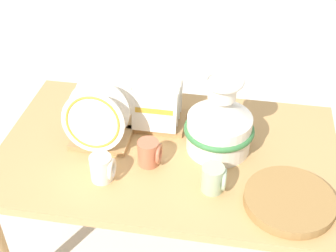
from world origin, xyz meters
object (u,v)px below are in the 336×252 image
at_px(ceramic_vase, 220,122).
at_px(wicker_charger_stack, 289,201).
at_px(dish_rack_round_plates, 99,122).
at_px(mug_terracotta_glaze, 150,153).
at_px(mug_sage_glaze, 214,179).
at_px(dish_rack_square_plates, 158,110).
at_px(mug_cream_glaze, 102,168).

relative_size(ceramic_vase, wicker_charger_stack, 1.03).
height_order(dish_rack_round_plates, mug_terracotta_glaze, dish_rack_round_plates).
distance_m(wicker_charger_stack, mug_sage_glaze, 0.26).
height_order(dish_rack_square_plates, mug_cream_glaze, dish_rack_square_plates).
height_order(dish_rack_round_plates, mug_cream_glaze, dish_rack_round_plates).
bearing_deg(wicker_charger_stack, dish_rack_round_plates, 163.65).
distance_m(ceramic_vase, dish_rack_square_plates, 0.28).
height_order(wicker_charger_stack, mug_terracotta_glaze, mug_terracotta_glaze).
distance_m(dish_rack_round_plates, mug_terracotta_glaze, 0.23).
bearing_deg(wicker_charger_stack, mug_cream_glaze, 178.78).
distance_m(dish_rack_round_plates, wicker_charger_stack, 0.74).
bearing_deg(mug_terracotta_glaze, dish_rack_round_plates, 157.89).
distance_m(ceramic_vase, mug_cream_glaze, 0.45).
xyz_separation_m(dish_rack_square_plates, wicker_charger_stack, (0.51, -0.36, -0.04)).
height_order(dish_rack_square_plates, mug_terracotta_glaze, dish_rack_square_plates).
bearing_deg(mug_sage_glaze, mug_terracotta_glaze, 158.93).
xyz_separation_m(dish_rack_round_plates, dish_rack_square_plates, (0.19, 0.16, -0.03)).
bearing_deg(dish_rack_square_plates, mug_cream_glaze, -110.06).
distance_m(ceramic_vase, mug_terracotta_glaze, 0.28).
bearing_deg(dish_rack_square_plates, dish_rack_round_plates, -140.75).
distance_m(dish_rack_square_plates, mug_terracotta_glaze, 0.24).
bearing_deg(dish_rack_round_plates, ceramic_vase, 5.60).
height_order(ceramic_vase, dish_rack_round_plates, ceramic_vase).
distance_m(ceramic_vase, dish_rack_round_plates, 0.45).
bearing_deg(wicker_charger_stack, mug_terracotta_glaze, 166.22).
bearing_deg(mug_terracotta_glaze, ceramic_vase, 28.66).
relative_size(wicker_charger_stack, mug_terracotta_glaze, 3.07).
relative_size(ceramic_vase, dish_rack_round_plates, 1.20).
relative_size(ceramic_vase, mug_terracotta_glaze, 3.17).
height_order(wicker_charger_stack, mug_cream_glaze, mug_cream_glaze).
bearing_deg(wicker_charger_stack, ceramic_vase, 135.84).
bearing_deg(mug_sage_glaze, dish_rack_square_plates, 127.34).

